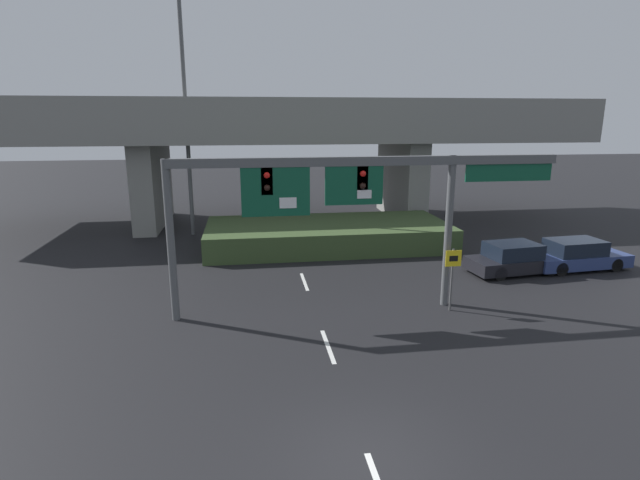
# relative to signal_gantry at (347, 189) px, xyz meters

# --- Properties ---
(ground_plane) EXTENTS (160.00, 160.00, 0.00)m
(ground_plane) POSITION_rel_signal_gantry_xyz_m (-1.15, -8.13, -4.60)
(ground_plane) COLOR black
(lane_markings) EXTENTS (0.14, 28.22, 0.01)m
(lane_markings) POSITION_rel_signal_gantry_xyz_m (-1.15, 3.53, -4.60)
(lane_markings) COLOR silver
(lane_markings) RESTS_ON ground
(signal_gantry) EXTENTS (14.21, 0.44, 5.73)m
(signal_gantry) POSITION_rel_signal_gantry_xyz_m (0.00, 0.00, 0.00)
(signal_gantry) COLOR #515456
(signal_gantry) RESTS_ON ground
(speed_limit_sign) EXTENTS (0.60, 0.11, 2.39)m
(speed_limit_sign) POSITION_rel_signal_gantry_xyz_m (3.88, -0.61, -3.04)
(speed_limit_sign) COLOR #4C4C4C
(speed_limit_sign) RESTS_ON ground
(highway_light_pole_near) EXTENTS (0.70, 0.36, 16.12)m
(highway_light_pole_near) POSITION_rel_signal_gantry_xyz_m (-6.89, 13.59, 3.84)
(highway_light_pole_near) COLOR #515456
(highway_light_pole_near) RESTS_ON ground
(overpass_bridge) EXTENTS (40.29, 9.74, 8.18)m
(overpass_bridge) POSITION_rel_signal_gantry_xyz_m (-1.15, 16.97, 1.29)
(overpass_bridge) COLOR gray
(overpass_bridge) RESTS_ON ground
(grass_embankment) EXTENTS (13.37, 6.01, 1.31)m
(grass_embankment) POSITION_rel_signal_gantry_xyz_m (0.88, 9.61, -3.94)
(grass_embankment) COLOR #384C28
(grass_embankment) RESTS_ON ground
(parked_sedan_near_right) EXTENTS (4.57, 2.37, 1.43)m
(parked_sedan_near_right) POSITION_rel_signal_gantry_xyz_m (8.67, 3.42, -3.94)
(parked_sedan_near_right) COLOR black
(parked_sedan_near_right) RESTS_ON ground
(parked_sedan_mid_right) EXTENTS (4.91, 2.16, 1.44)m
(parked_sedan_mid_right) POSITION_rel_signal_gantry_xyz_m (11.92, 3.54, -3.94)
(parked_sedan_mid_right) COLOR navy
(parked_sedan_mid_right) RESTS_ON ground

